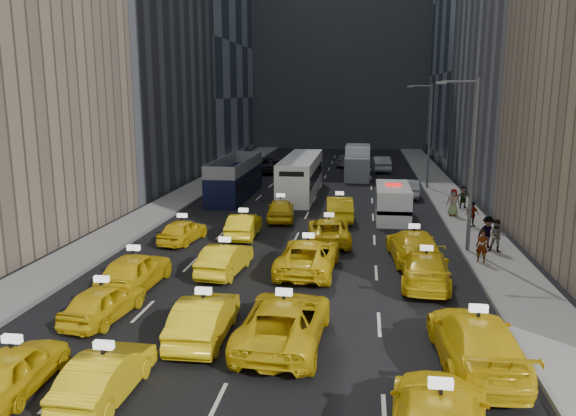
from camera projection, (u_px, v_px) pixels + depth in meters
name	position (u px, v px, depth m)	size (l,w,h in m)	color
ground	(247.00, 341.00, 19.08)	(160.00, 160.00, 0.00)	black
sidewalk_west	(182.00, 197.00, 44.71)	(3.00, 90.00, 0.15)	gray
sidewalk_east	(453.00, 204.00, 41.94)	(3.00, 90.00, 0.15)	gray
curb_west	(200.00, 197.00, 44.51)	(0.15, 90.00, 0.18)	slate
curb_east	(433.00, 203.00, 42.12)	(0.15, 90.00, 0.18)	slate
building_backdrop	(343.00, 13.00, 84.89)	(30.00, 12.00, 40.00)	slate
streetlight_near	(471.00, 160.00, 28.51)	(2.15, 0.22, 9.00)	#595B60
streetlight_far	(428.00, 132.00, 47.92)	(2.15, 0.22, 9.00)	#595B60
taxi_0	(15.00, 368.00, 15.76)	(1.59, 3.96, 1.35)	yellow
taxi_1	(106.00, 375.00, 15.43)	(1.40, 4.02, 1.32)	yellow
taxi_4	(103.00, 302.00, 20.73)	(1.60, 3.97, 1.35)	yellow
taxi_5	(204.00, 318.00, 19.10)	(1.59, 4.55, 1.50)	yellow
taxi_6	(284.00, 321.00, 18.72)	(2.65, 5.74, 1.59)	yellow
taxi_7	(476.00, 341.00, 17.12)	(2.35, 5.78, 1.68)	yellow
taxi_8	(135.00, 271.00, 24.02)	(1.88, 4.66, 1.59)	yellow
taxi_9	(225.00, 259.00, 26.03)	(1.50, 4.30, 1.42)	yellow
taxi_10	(308.00, 256.00, 26.25)	(2.56, 5.55, 1.54)	yellow
taxi_11	(426.00, 269.00, 24.40)	(2.06, 5.07, 1.47)	yellow
taxi_12	(183.00, 231.00, 31.43)	(1.57, 3.91, 1.33)	yellow
taxi_13	(244.00, 226.00, 32.52)	(1.48, 4.25, 1.40)	yellow
taxi_14	(329.00, 231.00, 31.32)	(2.31, 5.01, 1.39)	yellow
taxi_15	(413.00, 246.00, 27.90)	(2.21, 5.44, 1.58)	yellow
taxi_16	(281.00, 210.00, 36.80)	(1.73, 4.30, 1.47)	yellow
taxi_17	(339.00, 208.00, 36.93)	(1.67, 4.79, 1.58)	yellow
nypd_van	(393.00, 203.00, 37.13)	(2.19, 5.62, 2.41)	white
double_decker	(235.00, 178.00, 44.99)	(3.14, 10.75, 3.08)	black
city_bus	(301.00, 176.00, 45.86)	(3.85, 12.40, 3.15)	white
box_truck	(357.00, 162.00, 54.85)	(2.76, 6.99, 3.13)	silver
misc_car_0	(408.00, 188.00, 45.05)	(1.51, 4.34, 1.43)	#B5B7BD
misc_car_1	(267.00, 165.00, 58.59)	(2.67, 5.78, 1.61)	black
misc_car_2	(345.00, 160.00, 63.66)	(1.90, 4.68, 1.36)	slate
misc_car_3	(312.00, 164.00, 60.82)	(1.60, 3.97, 1.35)	black
misc_car_4	(380.00, 164.00, 59.54)	(1.74, 4.98, 1.64)	#96999D
pedestrian_0	(482.00, 246.00, 27.23)	(0.59, 0.38, 1.61)	gray
pedestrian_1	(497.00, 236.00, 28.96)	(0.83, 0.46, 1.71)	gray
pedestrian_2	(488.00, 232.00, 29.71)	(1.11, 0.46, 1.72)	gray
pedestrian_3	(472.00, 214.00, 34.43)	(0.91, 0.41, 1.55)	gray
pedestrian_4	(453.00, 202.00, 37.52)	(0.89, 0.49, 1.82)	gray
pedestrian_5	(463.00, 197.00, 40.02)	(1.46, 0.42, 1.57)	gray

